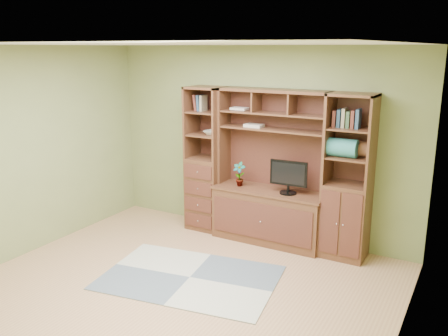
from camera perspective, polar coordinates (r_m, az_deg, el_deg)
The scene contains 11 objects.
room at distance 4.87m, azimuth -6.03°, elevation -0.89°, with size 4.60×4.10×2.64m.
center_hutch at distance 6.26m, azimuth 5.51°, elevation -0.04°, with size 1.54×0.53×2.05m, color #512E1C.
left_tower at distance 6.74m, azimuth -2.13°, elevation 1.07°, with size 0.50×0.45×2.05m, color #512E1C.
right_tower at distance 5.97m, azimuth 14.69°, elevation -1.15°, with size 0.55×0.45×2.05m, color #512E1C.
rug at distance 5.59m, azimuth -4.14°, elevation -13.01°, with size 1.96×1.30×0.01m, color gray.
monitor at distance 6.12m, azimuth 7.79°, elevation -0.37°, with size 0.49×0.22×0.60m, color black.
orchid at distance 6.44m, azimuth 1.84°, elevation -0.75°, with size 0.18×0.12×0.33m, color #9C6035.
magazines at distance 6.34m, azimuth 3.64°, elevation 5.13°, with size 0.24×0.18×0.04m, color #B9A99D.
bowl at distance 6.61m, azimuth -1.43°, elevation 4.29°, with size 0.23×0.23×0.06m, color beige.
blanket_teal at distance 5.86m, azimuth 13.91°, elevation 2.40°, with size 0.39×0.22×0.22m, color #2E797A.
blanket_red at distance 5.95m, azimuth 15.82°, elevation 2.27°, with size 0.34×0.19×0.19m, color brown.
Camera 1 is at (2.73, -3.82, 2.57)m, focal length 38.00 mm.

